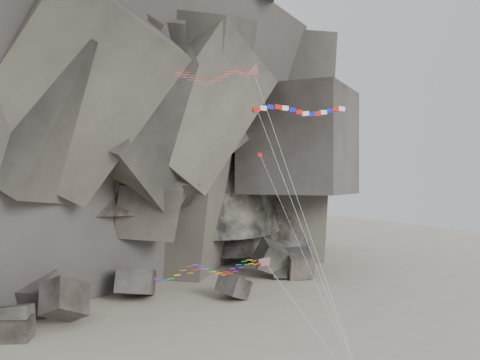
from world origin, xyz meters
TOP-DOWN VIEW (x-y plane):
  - headland at (0.00, 70.00)m, footprint 110.00×70.00m
  - boulder_field at (-1.93, 35.81)m, footprint 79.55×18.57m
  - delta_kite at (-2.16, 5.40)m, footprint 10.19×18.49m
  - banner_kite at (7.76, 2.48)m, footprint 10.66×17.44m
  - parafoil_kite at (-5.75, 0.41)m, footprint 14.40×13.34m
  - pennant_kite at (1.09, -2.10)m, footprint 2.07×13.42m

SIDE VIEW (x-z plane):
  - boulder_field at x=-1.93m, z-range -2.11..6.24m
  - parafoil_kite at x=-5.75m, z-range 6.78..17.92m
  - pennant_kite at x=1.09m, z-range 7.75..29.70m
  - banner_kite at x=7.76m, z-range 14.78..42.28m
  - delta_kite at x=-2.16m, z-range 16.03..48.22m
  - headland at x=0.00m, z-range 0.00..84.00m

